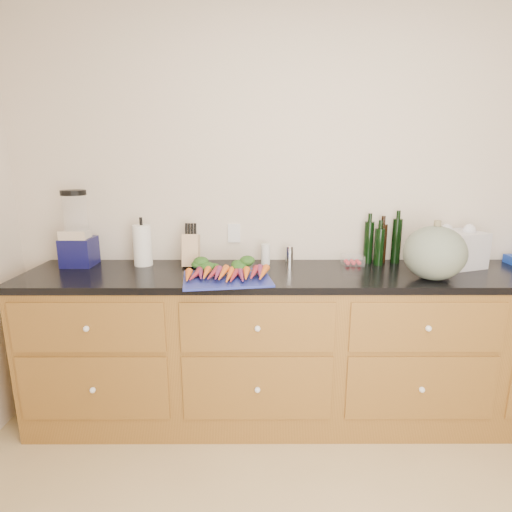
{
  "coord_description": "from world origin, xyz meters",
  "views": [
    {
      "loc": [
        -0.46,
        -0.97,
        1.57
      ],
      "look_at": [
        -0.46,
        1.2,
        1.06
      ],
      "focal_mm": 28.0,
      "sensor_mm": 36.0,
      "label": 1
    }
  ],
  "objects_px": {
    "cutting_board": "(227,279)",
    "carrots": "(227,271)",
    "squash": "(434,253)",
    "blender_appliance": "(77,233)",
    "knife_block": "(191,250)",
    "tomato_box": "(353,260)",
    "paper_towel": "(142,245)"
  },
  "relations": [
    {
      "from": "cutting_board",
      "to": "carrots",
      "type": "relative_size",
      "value": 1.03
    },
    {
      "from": "squash",
      "to": "blender_appliance",
      "type": "bearing_deg",
      "value": 171.53
    },
    {
      "from": "carrots",
      "to": "squash",
      "type": "xyz_separation_m",
      "value": [
        1.14,
        -0.03,
        0.11
      ]
    },
    {
      "from": "blender_appliance",
      "to": "knife_block",
      "type": "bearing_deg",
      "value": -1.42
    },
    {
      "from": "cutting_board",
      "to": "blender_appliance",
      "type": "bearing_deg",
      "value": 161.39
    },
    {
      "from": "tomato_box",
      "to": "squash",
      "type": "bearing_deg",
      "value": -41.48
    },
    {
      "from": "squash",
      "to": "blender_appliance",
      "type": "height_order",
      "value": "blender_appliance"
    },
    {
      "from": "cutting_board",
      "to": "knife_block",
      "type": "distance_m",
      "value": 0.4
    },
    {
      "from": "blender_appliance",
      "to": "squash",
      "type": "bearing_deg",
      "value": -8.47
    },
    {
      "from": "paper_towel",
      "to": "tomato_box",
      "type": "bearing_deg",
      "value": 0.43
    },
    {
      "from": "carrots",
      "to": "tomato_box",
      "type": "height_order",
      "value": "carrots"
    },
    {
      "from": "cutting_board",
      "to": "paper_towel",
      "type": "bearing_deg",
      "value": 149.62
    },
    {
      "from": "knife_block",
      "to": "squash",
      "type": "bearing_deg",
      "value": -11.97
    },
    {
      "from": "carrots",
      "to": "paper_towel",
      "type": "bearing_deg",
      "value": 152.46
    },
    {
      "from": "paper_towel",
      "to": "cutting_board",
      "type": "bearing_deg",
      "value": -30.38
    },
    {
      "from": "blender_appliance",
      "to": "knife_block",
      "type": "xyz_separation_m",
      "value": [
        0.7,
        -0.02,
        -0.11
      ]
    },
    {
      "from": "squash",
      "to": "tomato_box",
      "type": "relative_size",
      "value": 2.52
    },
    {
      "from": "cutting_board",
      "to": "knife_block",
      "type": "xyz_separation_m",
      "value": [
        -0.24,
        0.3,
        0.09
      ]
    },
    {
      "from": "cutting_board",
      "to": "carrots",
      "type": "height_order",
      "value": "carrots"
    },
    {
      "from": "cutting_board",
      "to": "blender_appliance",
      "type": "height_order",
      "value": "blender_appliance"
    },
    {
      "from": "paper_towel",
      "to": "carrots",
      "type": "bearing_deg",
      "value": -27.54
    },
    {
      "from": "cutting_board",
      "to": "paper_towel",
      "type": "xyz_separation_m",
      "value": [
        -0.55,
        0.32,
        0.12
      ]
    },
    {
      "from": "squash",
      "to": "paper_towel",
      "type": "distance_m",
      "value": 1.71
    },
    {
      "from": "cutting_board",
      "to": "paper_towel",
      "type": "height_order",
      "value": "paper_towel"
    },
    {
      "from": "blender_appliance",
      "to": "paper_towel",
      "type": "relative_size",
      "value": 1.83
    },
    {
      "from": "squash",
      "to": "paper_towel",
      "type": "height_order",
      "value": "squash"
    },
    {
      "from": "knife_block",
      "to": "cutting_board",
      "type": "bearing_deg",
      "value": -51.2
    },
    {
      "from": "knife_block",
      "to": "paper_towel",
      "type": "bearing_deg",
      "value": 176.24
    },
    {
      "from": "squash",
      "to": "paper_towel",
      "type": "bearing_deg",
      "value": 169.49
    },
    {
      "from": "blender_appliance",
      "to": "paper_towel",
      "type": "xyz_separation_m",
      "value": [
        0.4,
        0.0,
        -0.08
      ]
    },
    {
      "from": "cutting_board",
      "to": "squash",
      "type": "bearing_deg",
      "value": 0.4
    },
    {
      "from": "carrots",
      "to": "paper_towel",
      "type": "relative_size",
      "value": 1.79
    }
  ]
}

